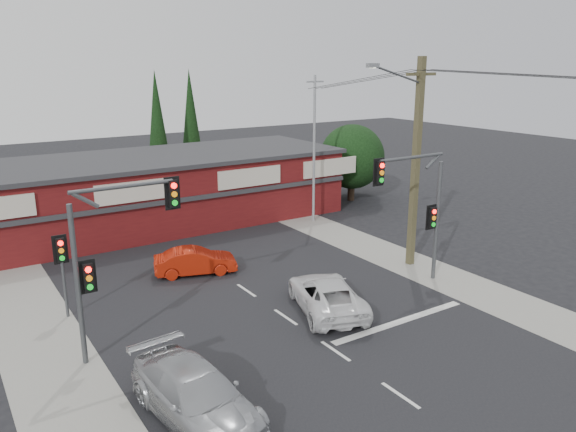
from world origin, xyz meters
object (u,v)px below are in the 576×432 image
silver_suv (196,396)px  utility_pole (414,157)px  white_suv (327,294)px  red_sedan (195,261)px  shop_building (131,193)px

silver_suv → utility_pole: 15.87m
white_suv → red_sedan: white_suv is taller
white_suv → silver_suv: (-7.38, -3.80, 0.07)m
red_sedan → utility_pole: size_ratio=0.38×
utility_pole → shop_building: bearing=123.8°
white_suv → shop_building: 16.37m
silver_suv → shop_building: (4.64, 19.87, 1.37)m
white_suv → red_sedan: bearing=-48.0°
red_sedan → utility_pole: bearing=-98.4°
white_suv → utility_pole: (6.62, 2.07, 4.71)m
shop_building → utility_pole: size_ratio=2.73×
white_suv → silver_suv: silver_suv is taller
red_sedan → white_suv: bearing=-139.8°
shop_building → white_suv: bearing=-80.3°
red_sedan → silver_suv: bearing=173.8°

